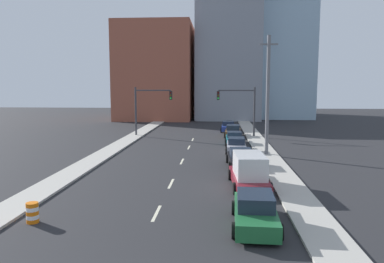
# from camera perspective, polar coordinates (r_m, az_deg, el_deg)

# --- Properties ---
(sidewalk_left) EXTENTS (2.03, 91.72, 0.14)m
(sidewalk_left) POSITION_cam_1_polar(r_m,az_deg,el_deg) (55.59, -6.86, 0.43)
(sidewalk_left) COLOR #ADA89E
(sidewalk_left) RESTS_ON ground
(sidewalk_right) EXTENTS (2.03, 91.72, 0.14)m
(sidewalk_right) POSITION_cam_1_polar(r_m,az_deg,el_deg) (54.76, 8.71, 0.30)
(sidewalk_right) COLOR #ADA89E
(sidewalk_right) RESTS_ON ground
(lane_stripe_at_9m) EXTENTS (0.16, 2.40, 0.01)m
(lane_stripe_at_9m) POSITION_cam_1_polar(r_m,az_deg,el_deg) (19.15, -5.43, -12.28)
(lane_stripe_at_9m) COLOR beige
(lane_stripe_at_9m) RESTS_ON ground
(lane_stripe_at_15m) EXTENTS (0.16, 2.40, 0.01)m
(lane_stripe_at_15m) POSITION_cam_1_polar(r_m,az_deg,el_deg) (24.56, -3.21, -7.92)
(lane_stripe_at_15m) COLOR beige
(lane_stripe_at_15m) RESTS_ON ground
(lane_stripe_at_22m) EXTENTS (0.16, 2.40, 0.01)m
(lane_stripe_at_22m) POSITION_cam_1_polar(r_m,az_deg,el_deg) (31.58, -1.54, -4.57)
(lane_stripe_at_22m) COLOR beige
(lane_stripe_at_22m) RESTS_ON ground
(lane_stripe_at_30m) EXTENTS (0.16, 2.40, 0.01)m
(lane_stripe_at_30m) POSITION_cam_1_polar(r_m,az_deg,el_deg) (38.74, -0.48, -2.43)
(lane_stripe_at_30m) COLOR beige
(lane_stripe_at_30m) RESTS_ON ground
(lane_stripe_at_36m) EXTENTS (0.16, 2.40, 0.01)m
(lane_stripe_at_36m) POSITION_cam_1_polar(r_m,az_deg,el_deg) (44.43, 0.11, -1.23)
(lane_stripe_at_36m) COLOR beige
(lane_stripe_at_36m) RESTS_ON ground
(building_brick_left) EXTENTS (14.00, 16.00, 17.99)m
(building_brick_left) POSITION_cam_1_polar(r_m,az_deg,el_deg) (74.09, -5.38, 8.96)
(building_brick_left) COLOR #9E513D
(building_brick_left) RESTS_ON ground
(building_office_center) EXTENTS (12.00, 20.00, 29.85)m
(building_office_center) POSITION_cam_1_polar(r_m,az_deg,el_deg) (77.55, 5.43, 13.27)
(building_office_center) COLOR gray
(building_office_center) RESTS_ON ground
(building_glass_right) EXTENTS (13.00, 20.00, 34.16)m
(building_glass_right) POSITION_cam_1_polar(r_m,az_deg,el_deg) (82.59, 12.56, 14.25)
(building_glass_right) COLOR #99B7CC
(building_glass_right) RESTS_ON ground
(traffic_signal_left) EXTENTS (4.77, 0.35, 6.19)m
(traffic_signal_left) POSITION_cam_1_polar(r_m,az_deg,el_deg) (47.55, -6.97, 4.15)
(traffic_signal_left) COLOR #38383D
(traffic_signal_left) RESTS_ON ground
(traffic_signal_right) EXTENTS (4.77, 0.35, 6.19)m
(traffic_signal_right) POSITION_cam_1_polar(r_m,az_deg,el_deg) (46.77, 7.82, 4.09)
(traffic_signal_right) COLOR #38383D
(traffic_signal_right) RESTS_ON ground
(utility_pole_right_mid) EXTENTS (1.60, 0.32, 10.78)m
(utility_pole_right_mid) POSITION_cam_1_polar(r_m,az_deg,el_deg) (34.42, 11.47, 5.49)
(utility_pole_right_mid) COLOR slate
(utility_pole_right_mid) RESTS_ON ground
(traffic_barrel) EXTENTS (0.56, 0.56, 0.95)m
(traffic_barrel) POSITION_cam_1_polar(r_m,az_deg,el_deg) (19.17, -23.14, -11.31)
(traffic_barrel) COLOR orange
(traffic_barrel) RESTS_ON ground
(sedan_green) EXTENTS (2.23, 4.85, 1.52)m
(sedan_green) POSITION_cam_1_polar(r_m,az_deg,el_deg) (17.44, 9.60, -11.89)
(sedan_green) COLOR #1E6033
(sedan_green) RESTS_ON ground
(box_truck_maroon) EXTENTS (2.52, 5.63, 2.12)m
(box_truck_maroon) POSITION_cam_1_polar(r_m,az_deg,el_deg) (23.71, 8.69, -6.04)
(box_truck_maroon) COLOR maroon
(box_truck_maroon) RESTS_ON ground
(sedan_black) EXTENTS (2.32, 4.82, 1.40)m
(sedan_black) POSITION_cam_1_polar(r_m,az_deg,el_deg) (29.69, 7.47, -4.10)
(sedan_black) COLOR black
(sedan_black) RESTS_ON ground
(sedan_silver) EXTENTS (2.13, 4.55, 1.41)m
(sedan_silver) POSITION_cam_1_polar(r_m,az_deg,el_deg) (36.13, 6.76, -2.13)
(sedan_silver) COLOR #B2B2BC
(sedan_silver) RESTS_ON ground
(sedan_teal) EXTENTS (2.06, 4.35, 1.37)m
(sedan_teal) POSITION_cam_1_polar(r_m,az_deg,el_deg) (41.15, 6.45, -1.04)
(sedan_teal) COLOR #196B75
(sedan_teal) RESTS_ON ground
(sedan_brown) EXTENTS (2.29, 4.47, 1.48)m
(sedan_brown) POSITION_cam_1_polar(r_m,az_deg,el_deg) (47.18, 6.27, 0.03)
(sedan_brown) COLOR brown
(sedan_brown) RESTS_ON ground
(sedan_blue) EXTENTS (2.18, 4.25, 1.47)m
(sedan_blue) POSITION_cam_1_polar(r_m,az_deg,el_deg) (52.43, 5.54, 0.72)
(sedan_blue) COLOR navy
(sedan_blue) RESTS_ON ground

